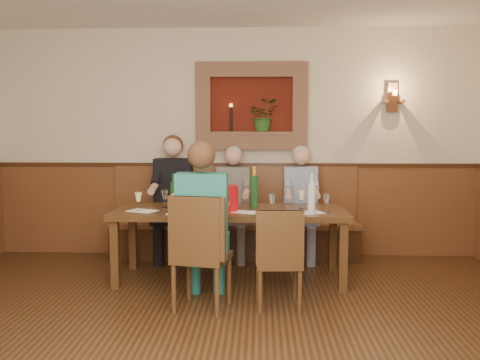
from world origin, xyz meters
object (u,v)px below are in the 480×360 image
object	(u,v)px
chair_near_left	(201,276)
spittoon_bucket	(227,198)
person_chair_front	(203,237)
person_bench_mid	(233,213)
chair_near_right	(279,279)
person_bench_left	(172,208)
wine_bottle_green_b	(174,194)
dining_table	(230,216)
water_bottle	(312,197)
bench	(235,231)
wine_bottle_green_a	(254,191)
person_bench_right	(301,214)

from	to	relation	value
chair_near_left	spittoon_bucket	world-z (taller)	chair_near_left
person_chair_front	person_bench_mid	bearing A→B (deg)	83.37
person_bench_mid	chair_near_right	bearing A→B (deg)	-73.84
person_chair_front	person_bench_left	bearing A→B (deg)	108.67
chair_near_left	person_chair_front	distance (m)	0.35
person_bench_left	wine_bottle_green_b	bearing A→B (deg)	-79.56
dining_table	person_bench_mid	world-z (taller)	person_bench_mid
water_bottle	bench	bearing A→B (deg)	123.98
person_bench_left	person_bench_mid	size ratio (longest dim) A/B	1.10
spittoon_bucket	wine_bottle_green_a	size ratio (longest dim) A/B	0.59
chair_near_right	wine_bottle_green_b	bearing A→B (deg)	136.84
chair_near_left	person_bench_right	xyz separation A→B (m)	(1.00, 1.75, 0.27)
chair_near_right	person_bench_left	size ratio (longest dim) A/B	0.60
dining_table	water_bottle	bearing A→B (deg)	-18.22
bench	dining_table	bearing A→B (deg)	-90.00
chair_near_right	person_chair_front	bearing A→B (deg)	170.33
spittoon_bucket	wine_bottle_green_b	distance (m)	0.59
bench	person_chair_front	xyz separation A→B (m)	(-0.20, -1.72, 0.29)
spittoon_bucket	water_bottle	xyz separation A→B (m)	(0.84, -0.16, 0.03)
dining_table	person_chair_front	world-z (taller)	person_chair_front
bench	chair_near_right	distance (m)	1.86
chair_near_left	person_bench_mid	world-z (taller)	person_bench_mid
person_bench_left	person_chair_front	size ratio (longest dim) A/B	1.01
dining_table	wine_bottle_green_b	xyz separation A→B (m)	(-0.60, 0.05, 0.22)
chair_near_right	person_chair_front	distance (m)	0.77
wine_bottle_green_b	bench	bearing A→B (deg)	56.22
bench	spittoon_bucket	size ratio (longest dim) A/B	11.57
person_chair_front	spittoon_bucket	size ratio (longest dim) A/B	5.74
dining_table	chair_near_right	xyz separation A→B (m)	(0.48, -0.85, -0.41)
person_bench_mid	person_bench_right	distance (m)	0.81
chair_near_right	water_bottle	distance (m)	0.94
dining_table	bench	distance (m)	1.01
bench	person_bench_left	world-z (taller)	person_bench_left
wine_bottle_green_b	person_bench_mid	bearing A→B (deg)	53.49
dining_table	person_chair_front	distance (m)	0.80
person_bench_mid	wine_bottle_green_b	xyz separation A→B (m)	(-0.59, -0.79, 0.34)
wine_bottle_green_b	water_bottle	xyz separation A→B (m)	(1.42, -0.32, 0.02)
person_chair_front	water_bottle	bearing A→B (deg)	26.47
bench	person_bench_mid	size ratio (longest dim) A/B	2.19
wine_bottle_green_b	water_bottle	size ratio (longest dim) A/B	0.92
chair_near_right	person_bench_right	bearing A→B (deg)	75.96
chair_near_right	wine_bottle_green_a	size ratio (longest dim) A/B	2.05
person_bench_right	wine_bottle_green_b	xyz separation A→B (m)	(-1.40, -0.79, 0.33)
spittoon_bucket	wine_bottle_green_b	size ratio (longest dim) A/B	0.71
dining_table	chair_near_right	distance (m)	1.06
wine_bottle_green_a	spittoon_bucket	bearing A→B (deg)	-149.78
chair_near_left	wine_bottle_green_b	size ratio (longest dim) A/B	2.80
chair_near_right	wine_bottle_green_a	world-z (taller)	wine_bottle_green_a
water_bottle	wine_bottle_green_a	bearing A→B (deg)	150.82
person_bench_right	water_bottle	xyz separation A→B (m)	(0.02, -1.11, 0.35)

